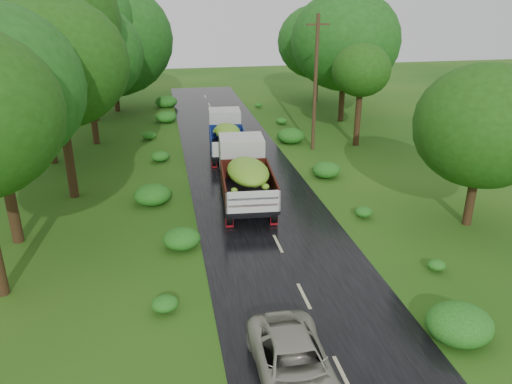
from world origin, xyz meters
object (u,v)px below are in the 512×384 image
object	(u,v)px
car	(294,365)
truck_near	(245,171)
truck_far	(226,133)
utility_pole	(315,83)

from	to	relation	value
car	truck_near	bearing A→B (deg)	86.96
truck_near	truck_far	distance (m)	7.97
truck_near	truck_far	world-z (taller)	truck_near
truck_far	truck_near	bearing A→B (deg)	-86.49
truck_near	utility_pole	distance (m)	10.33
truck_near	car	distance (m)	12.95
utility_pole	truck_near	bearing A→B (deg)	-130.63
car	utility_pole	distance (m)	22.23
utility_pole	car	bearing A→B (deg)	-111.70
truck_far	car	xyz separation A→B (m)	(-1.02, -20.85, -0.81)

